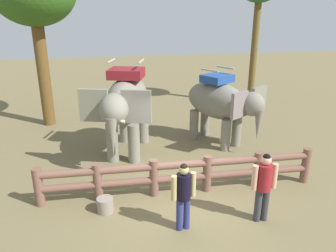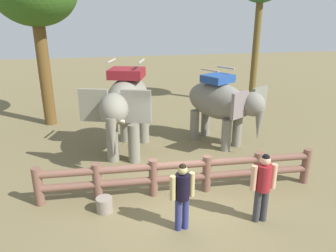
{
  "view_description": "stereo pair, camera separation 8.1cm",
  "coord_description": "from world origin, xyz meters",
  "px_view_note": "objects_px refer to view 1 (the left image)",
  "views": [
    {
      "loc": [
        -2.04,
        -7.35,
        4.75
      ],
      "look_at": [
        0.0,
        1.91,
        1.4
      ],
      "focal_mm": 34.6,
      "sensor_mm": 36.0,
      "label": 1
    },
    {
      "loc": [
        -1.96,
        -7.37,
        4.75
      ],
      "look_at": [
        0.0,
        1.91,
        1.4
      ],
      "focal_mm": 34.6,
      "sensor_mm": 36.0,
      "label": 2
    }
  ],
  "objects_px": {
    "feed_bucket": "(105,205)",
    "log_fence": "(181,173)",
    "elephant_near_left": "(126,104)",
    "tourist_woman_in_black": "(183,192)",
    "elephant_center": "(221,103)",
    "tourist_man_in_blue": "(264,183)"
  },
  "relations": [
    {
      "from": "feed_bucket",
      "to": "tourist_woman_in_black",
      "type": "bearing_deg",
      "value": -32.01
    },
    {
      "from": "feed_bucket",
      "to": "log_fence",
      "type": "bearing_deg",
      "value": 12.94
    },
    {
      "from": "elephant_center",
      "to": "feed_bucket",
      "type": "bearing_deg",
      "value": -140.41
    },
    {
      "from": "tourist_man_in_blue",
      "to": "log_fence",
      "type": "bearing_deg",
      "value": 133.51
    },
    {
      "from": "elephant_near_left",
      "to": "feed_bucket",
      "type": "height_order",
      "value": "elephant_near_left"
    },
    {
      "from": "tourist_woman_in_black",
      "to": "feed_bucket",
      "type": "relative_size",
      "value": 4.05
    },
    {
      "from": "elephant_center",
      "to": "tourist_woman_in_black",
      "type": "bearing_deg",
      "value": -119.47
    },
    {
      "from": "log_fence",
      "to": "feed_bucket",
      "type": "xyz_separation_m",
      "value": [
        -2.08,
        -0.48,
        -0.41
      ]
    },
    {
      "from": "log_fence",
      "to": "elephant_center",
      "type": "xyz_separation_m",
      "value": [
        2.31,
        3.15,
        1.0
      ]
    },
    {
      "from": "feed_bucket",
      "to": "elephant_center",
      "type": "bearing_deg",
      "value": 39.59
    },
    {
      "from": "elephant_near_left",
      "to": "tourist_man_in_blue",
      "type": "bearing_deg",
      "value": -59.46
    },
    {
      "from": "log_fence",
      "to": "elephant_center",
      "type": "relative_size",
      "value": 2.31
    },
    {
      "from": "elephant_near_left",
      "to": "tourist_woman_in_black",
      "type": "relative_size",
      "value": 2.33
    },
    {
      "from": "elephant_center",
      "to": "feed_bucket",
      "type": "relative_size",
      "value": 8.07
    },
    {
      "from": "tourist_man_in_blue",
      "to": "feed_bucket",
      "type": "relative_size",
      "value": 4.25
    },
    {
      "from": "elephant_center",
      "to": "tourist_man_in_blue",
      "type": "relative_size",
      "value": 1.9
    },
    {
      "from": "log_fence",
      "to": "tourist_man_in_blue",
      "type": "distance_m",
      "value": 2.3
    },
    {
      "from": "elephant_center",
      "to": "tourist_man_in_blue",
      "type": "bearing_deg",
      "value": -98.96
    },
    {
      "from": "elephant_near_left",
      "to": "feed_bucket",
      "type": "xyz_separation_m",
      "value": [
        -0.92,
        -3.44,
        -1.64
      ]
    },
    {
      "from": "tourist_man_in_blue",
      "to": "tourist_woman_in_black",
      "type": "bearing_deg",
      "value": 177.55
    },
    {
      "from": "log_fence",
      "to": "elephant_near_left",
      "type": "relative_size",
      "value": 1.98
    },
    {
      "from": "tourist_woman_in_black",
      "to": "tourist_man_in_blue",
      "type": "relative_size",
      "value": 0.95
    }
  ]
}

